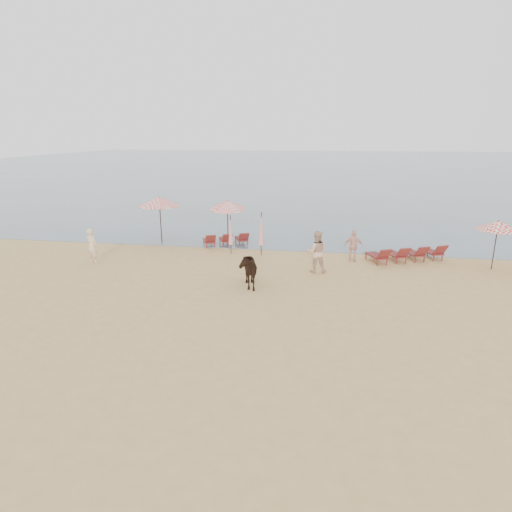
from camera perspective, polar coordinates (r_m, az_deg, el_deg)
The scene contains 13 objects.
ground at distance 14.13m, azimuth -3.28°, elevation -9.87°, with size 120.00×120.00×0.00m, color tan.
sea at distance 92.64m, azimuth 7.58°, elevation 12.09°, with size 160.00×140.00×0.06m, color #51606B.
lounger_cluster_left at distance 24.39m, azimuth -4.03°, elevation 2.26°, with size 2.82×2.31×0.54m.
lounger_cluster_right at distance 22.61m, azimuth 19.46°, elevation 0.35°, with size 4.02×2.90×0.59m.
umbrella_open_left_a at distance 24.94m, azimuth -12.76°, elevation 7.12°, with size 2.41×2.41×2.74m.
umbrella_open_left_b at distance 24.46m, azimuth -3.84°, elevation 6.85°, with size 2.06×2.10×2.63m.
umbrella_open_right at distance 22.53m, azimuth 29.58°, elevation 3.58°, with size 1.93×1.93×2.35m.
umbrella_closed_left at distance 22.52m, azimuth -3.40°, elevation 3.46°, with size 0.25×0.25×2.07m.
umbrella_closed_right at distance 22.16m, azimuth 0.70°, elevation 3.64°, with size 0.28×0.28×2.29m.
cow at distance 17.69m, azimuth -1.28°, elevation -1.70°, with size 0.84×1.85×1.56m, color black.
beachgoer_left at distance 22.44m, azimuth -21.02°, elevation 1.30°, with size 0.63×0.42×1.74m, color #E0B68C.
beachgoer_right_a at distance 19.68m, azimuth 8.06°, elevation 0.56°, with size 0.94×0.73×1.94m, color tan.
beachgoer_right_b at distance 21.76m, azimuth 12.86°, elevation 1.32°, with size 0.92×0.38×1.58m, color #DCA189.
Camera 1 is at (2.81, -12.40, 6.17)m, focal length 30.00 mm.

